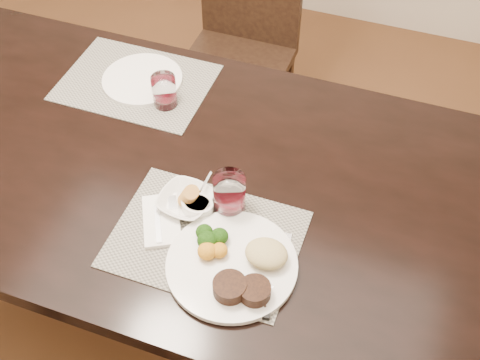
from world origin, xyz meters
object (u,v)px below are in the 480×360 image
(chair_far, at_px, (242,40))
(cracker_bowl, at_px, (186,201))
(steak_knife, at_px, (272,288))
(wine_glass_near, at_px, (229,195))
(dinner_plate, at_px, (237,265))
(far_plate, at_px, (142,79))

(chair_far, relative_size, cracker_bowl, 5.94)
(steak_knife, distance_m, wine_glass_near, 0.27)
(chair_far, xyz_separation_m, cracker_bowl, (0.22, -1.05, 0.27))
(cracker_bowl, bearing_deg, dinner_plate, -35.82)
(steak_knife, distance_m, cracker_bowl, 0.33)
(wine_glass_near, bearing_deg, cracker_bowl, -164.60)
(chair_far, relative_size, steak_knife, 3.61)
(chair_far, distance_m, wine_glass_near, 1.12)
(cracker_bowl, bearing_deg, far_plate, 128.17)
(dinner_plate, xyz_separation_m, wine_glass_near, (-0.08, 0.17, 0.03))
(chair_far, height_order, far_plate, chair_far)
(chair_far, distance_m, far_plate, 0.69)
(cracker_bowl, bearing_deg, steak_knife, -29.52)
(dinner_plate, bearing_deg, chair_far, 103.23)
(dinner_plate, distance_m, cracker_bowl, 0.24)
(chair_far, relative_size, dinner_plate, 2.85)
(chair_far, distance_m, dinner_plate, 1.29)
(chair_far, bearing_deg, dinner_plate, -70.85)
(far_plate, bearing_deg, cracker_bowl, -51.83)
(wine_glass_near, bearing_deg, far_plate, 138.54)
(steak_knife, xyz_separation_m, wine_glass_near, (-0.18, 0.19, 0.05))
(wine_glass_near, bearing_deg, chair_far, 107.97)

